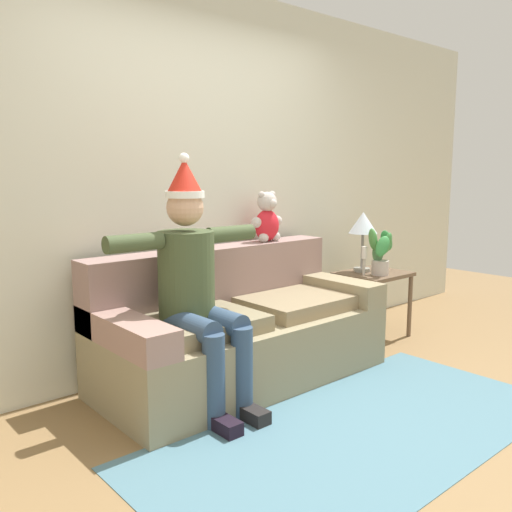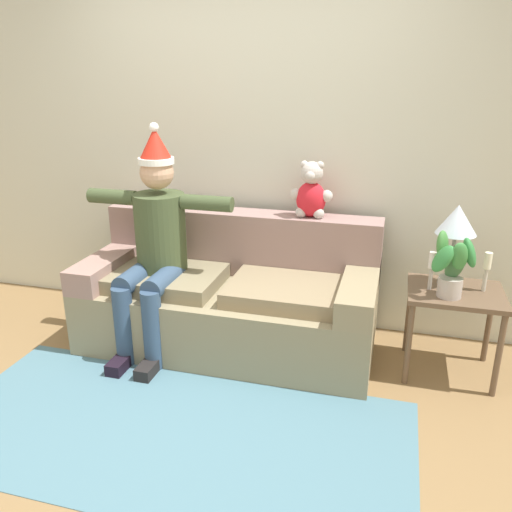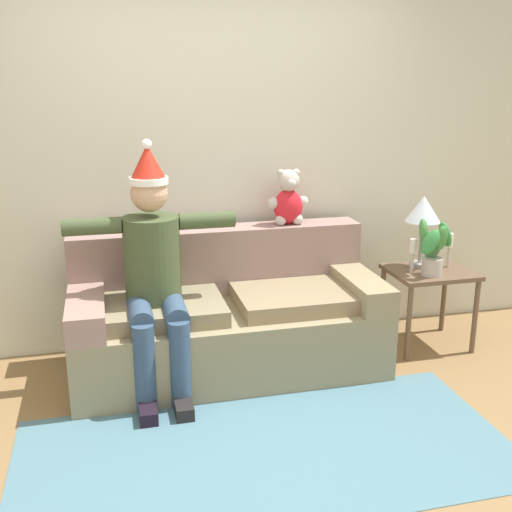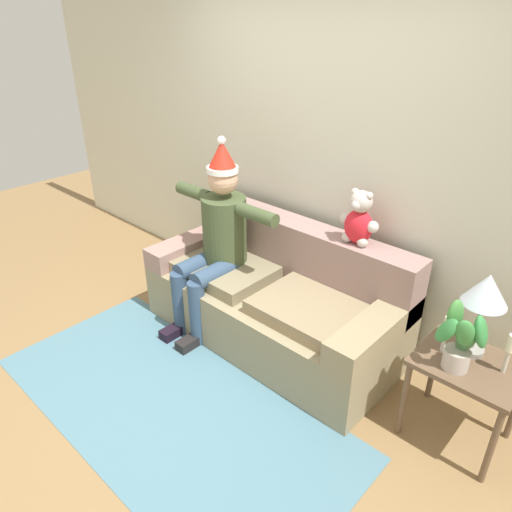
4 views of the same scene
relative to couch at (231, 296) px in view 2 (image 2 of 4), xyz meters
name	(u,v)px [view 2 (image 2 of 4)]	position (x,y,z in m)	size (l,w,h in m)	color
ground_plane	(171,431)	(0.00, -1.04, -0.34)	(10.00, 10.00, 0.00)	olive
back_wall	(251,139)	(0.00, 0.51, 1.01)	(7.00, 0.10, 2.70)	beige
couch	(231,296)	(0.00, 0.00, 0.00)	(1.97, 0.88, 0.88)	gray
person_seated	(155,240)	(-0.47, -0.17, 0.42)	(1.02, 0.77, 1.51)	#404E2E
teddy_bear	(311,192)	(0.49, 0.26, 0.71)	(0.29, 0.17, 0.38)	red
side_table	(454,304)	(1.44, -0.03, 0.13)	(0.56, 0.47, 0.56)	brown
table_lamp	(457,224)	(1.41, 0.07, 0.61)	(0.24, 0.24, 0.51)	gray
potted_plant	(453,265)	(1.39, -0.13, 0.42)	(0.30, 0.22, 0.39)	#BCB0A6
candle_tall	(432,266)	(1.29, -0.05, 0.37)	(0.04, 0.04, 0.24)	beige
candle_short	(487,266)	(1.60, 0.01, 0.38)	(0.04, 0.04, 0.24)	beige
area_rug	(171,431)	(0.00, -1.04, -0.33)	(2.54, 1.20, 0.01)	slate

